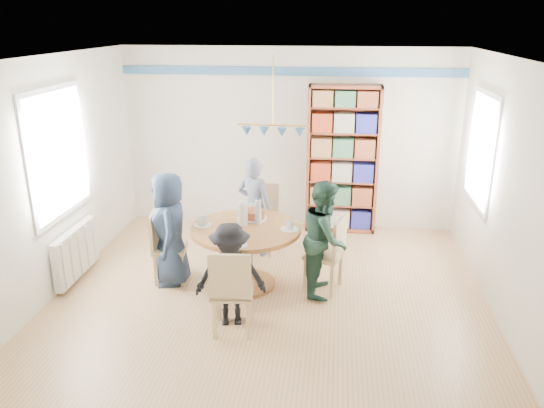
% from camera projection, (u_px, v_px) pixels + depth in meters
% --- Properties ---
extents(ground, '(5.00, 5.00, 0.00)m').
position_uv_depth(ground, '(268.00, 302.00, 6.07)').
color(ground, tan).
extents(room_shell, '(5.00, 5.00, 5.00)m').
position_uv_depth(room_shell, '(255.00, 143.00, 6.37)').
color(room_shell, white).
rests_on(room_shell, ground).
extents(radiator, '(0.12, 1.00, 0.60)m').
position_uv_depth(radiator, '(76.00, 252.00, 6.52)').
color(radiator, silver).
rests_on(radiator, ground).
extents(dining_table, '(1.30, 1.30, 0.75)m').
position_uv_depth(dining_table, '(246.00, 243.00, 6.29)').
color(dining_table, '#935930').
rests_on(dining_table, ground).
extents(chair_left, '(0.45, 0.45, 0.89)m').
position_uv_depth(chair_left, '(163.00, 243.00, 6.43)').
color(chair_left, tan).
rests_on(chair_left, ground).
extents(chair_right, '(0.51, 0.51, 0.92)m').
position_uv_depth(chair_right, '(330.00, 250.00, 6.20)').
color(chair_right, tan).
rests_on(chair_right, ground).
extents(chair_far, '(0.47, 0.47, 0.94)m').
position_uv_depth(chair_far, '(262.00, 214.00, 7.30)').
color(chair_far, tan).
rests_on(chair_far, ground).
extents(chair_near, '(0.45, 0.45, 0.94)m').
position_uv_depth(chair_near, '(231.00, 288.00, 5.30)').
color(chair_near, tan).
rests_on(chair_near, ground).
extents(person_left, '(0.62, 0.78, 1.39)m').
position_uv_depth(person_left, '(170.00, 229.00, 6.32)').
color(person_left, '#1C293E').
rests_on(person_left, ground).
extents(person_right, '(0.55, 0.69, 1.36)m').
position_uv_depth(person_right, '(325.00, 238.00, 6.09)').
color(person_right, '#1C382B').
rests_on(person_right, ground).
extents(person_far, '(0.58, 0.48, 1.36)m').
position_uv_depth(person_far, '(254.00, 207.00, 7.12)').
color(person_far, gray).
rests_on(person_far, ground).
extents(person_near, '(0.80, 0.55, 1.13)m').
position_uv_depth(person_near, '(231.00, 275.00, 5.48)').
color(person_near, black).
rests_on(person_near, ground).
extents(bookshelf, '(1.04, 0.31, 2.19)m').
position_uv_depth(bookshelf, '(342.00, 161.00, 7.82)').
color(bookshelf, maroon).
rests_on(bookshelf, ground).
extents(tableware, '(1.25, 1.25, 0.33)m').
position_uv_depth(tableware, '(244.00, 221.00, 6.23)').
color(tableware, white).
rests_on(tableware, dining_table).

